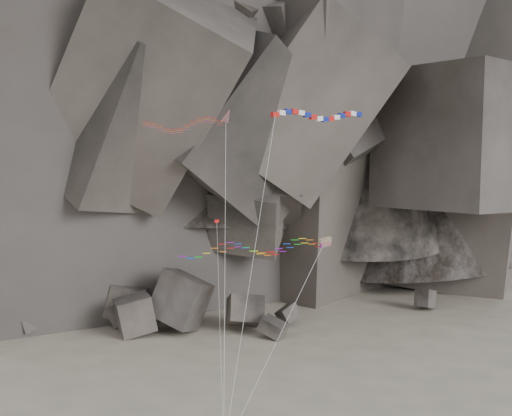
{
  "coord_description": "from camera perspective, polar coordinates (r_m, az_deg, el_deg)",
  "views": [
    {
      "loc": [
        -7.76,
        -55.61,
        25.76
      ],
      "look_at": [
        2.22,
        6.0,
        19.95
      ],
      "focal_mm": 45.0,
      "sensor_mm": 36.0,
      "label": 1
    }
  ],
  "objects": [
    {
      "name": "boulder_field",
      "position": [
        93.36,
        -10.79,
        -9.25
      ],
      "size": [
        79.06,
        17.34,
        9.35
      ],
      "color": "#47423F",
      "rests_on": "ground"
    },
    {
      "name": "banner_kite",
      "position": [
        64.48,
        5.52,
        8.07
      ],
      "size": [
        16.22,
        15.31,
        28.22
      ],
      "rotation": [
        0.0,
        0.0,
        0.36
      ],
      "color": "red",
      "rests_on": "ground"
    },
    {
      "name": "headland",
      "position": [
        126.9,
        -5.76,
        12.65
      ],
      "size": [
        110.0,
        70.0,
        84.0
      ],
      "primitive_type": null,
      "color": "#554C46",
      "rests_on": "ground"
    },
    {
      "name": "parafoil_kite",
      "position": [
        58.4,
        -0.68,
        -3.57
      ],
      "size": [
        14.53,
        8.17,
        16.27
      ],
      "rotation": [
        0.0,
        0.0,
        0.43
      ],
      "color": "yellow",
      "rests_on": "ground"
    },
    {
      "name": "pennant_kite",
      "position": [
        57.46,
        -3.38,
        -6.17
      ],
      "size": [
        0.69,
        9.27,
        17.85
      ],
      "rotation": [
        0.0,
        0.0,
        0.47
      ],
      "color": "red",
      "rests_on": "ground"
    },
    {
      "name": "delta_kite",
      "position": [
        60.01,
        -6.72,
        7.38
      ],
      "size": [
        8.62,
        11.06,
        28.07
      ],
      "rotation": [
        0.0,
        0.0,
        0.38
      ],
      "color": "red",
      "rests_on": "ground"
    }
  ]
}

